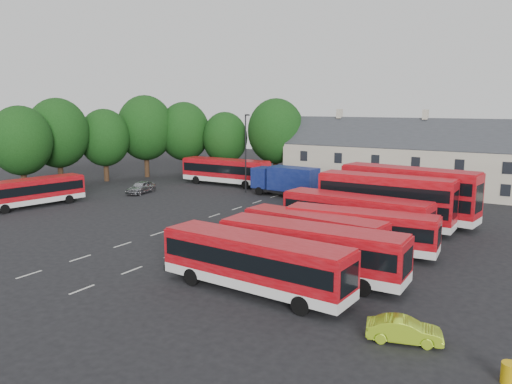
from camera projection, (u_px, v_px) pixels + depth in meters
The scene contains 18 objects.
ground at pixel (174, 228), 43.48m from camera, with size 140.00×140.00×0.00m, color black.
lane_markings at pixel (211, 227), 43.88m from camera, with size 5.15×33.80×0.01m.
treeline at pixel (150, 133), 69.23m from camera, with size 29.92×32.59×12.01m.
terrace_houses at pixel (423, 161), 60.87m from camera, with size 35.70×7.13×10.06m.
bus_row_a at pixel (255, 259), 28.33m from camera, with size 11.82×3.42×3.30m.
bus_row_b at pixel (311, 247), 30.68m from camera, with size 11.84×2.91×3.34m.
bus_row_c at pixel (313, 231), 35.46m from camera, with size 10.78×3.47×3.00m.
bus_row_d at pixel (360, 227), 36.18m from camera, with size 11.13×3.40×3.10m.
bus_row_e at pixel (355, 213), 40.23m from camera, with size 12.25×3.71×3.41m.
bus_dd_south at pixel (385, 199), 42.84m from camera, with size 11.49×2.79×4.70m.
bus_dd_north at pixel (408, 191), 45.30m from camera, with size 12.52×4.32×5.03m.
bus_west at pixel (32, 190), 52.22m from camera, with size 4.19×10.87×3.00m.
bus_north at pixel (226, 170), 66.38m from camera, with size 12.34×2.98×3.48m.
box_truck at pixel (286, 180), 58.21m from camera, with size 8.19×3.06×3.52m.
silver_car at pixel (141, 187), 60.42m from camera, with size 1.79×4.46×1.52m, color #9C9EA4.
lime_car at pixel (404, 330), 22.66m from camera, with size 1.18×3.39×1.12m, color #A1CB1F.
grit_bin at pixel (510, 373), 19.28m from camera, with size 0.67×0.67×0.84m, color #C69A0B.
lamppost at pixel (246, 151), 60.11m from camera, with size 0.66×0.33×9.51m.
Camera 1 is at (28.12, -32.36, 10.69)m, focal length 35.00 mm.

